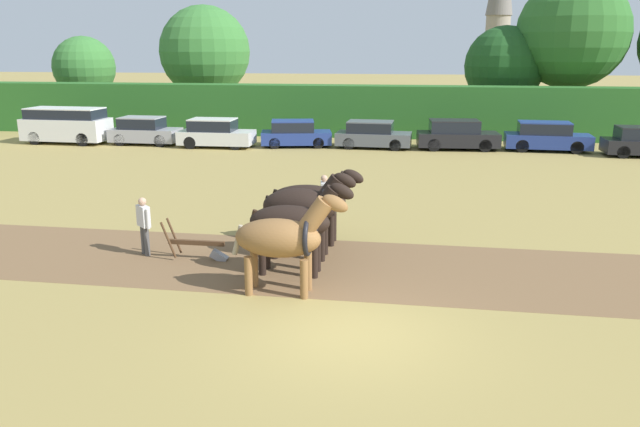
{
  "coord_description": "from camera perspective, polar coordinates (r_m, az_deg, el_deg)",
  "views": [
    {
      "loc": [
        0.94,
        -11.12,
        5.38
      ],
      "look_at": [
        -1.31,
        4.71,
        1.1
      ],
      "focal_mm": 35.0,
      "sensor_mm": 36.0,
      "label": 1
    }
  ],
  "objects": [
    {
      "name": "plow",
      "position": [
        16.56,
        -10.79,
        -3.07
      ],
      "size": [
        1.73,
        0.47,
        1.13
      ],
      "rotation": [
        0.0,
        0.0,
        -0.02
      ],
      "color": "#4C331E",
      "rests_on": "ground"
    },
    {
      "name": "tree_center_left",
      "position": [
        43.64,
        16.49,
        12.8
      ],
      "size": [
        5.16,
        5.16,
        6.76
      ],
      "color": "#4C3823",
      "rests_on": "ground"
    },
    {
      "name": "tree_far_left",
      "position": [
        50.51,
        -20.76,
        12.38
      ],
      "size": [
        4.51,
        4.51,
        6.18
      ],
      "color": "brown",
      "rests_on": "ground"
    },
    {
      "name": "farmer_beside_team",
      "position": [
        19.34,
        0.38,
        1.59
      ],
      "size": [
        0.28,
        0.63,
        1.57
      ],
      "rotation": [
        0.0,
        0.0,
        0.18
      ],
      "color": "#4C4C4C",
      "rests_on": "ground"
    },
    {
      "name": "draft_horse_lead_right",
      "position": [
        15.0,
        -2.35,
        -0.77
      ],
      "size": [
        2.69,
        0.88,
        2.38
      ],
      "rotation": [
        0.0,
        0.0,
        -0.02
      ],
      "color": "black",
      "rests_on": "ground"
    },
    {
      "name": "parked_car_center_right",
      "position": [
        34.56,
        4.83,
        7.16
      ],
      "size": [
        4.15,
        2.05,
        1.47
      ],
      "rotation": [
        0.0,
        0.0,
        -0.06
      ],
      "color": "#565B66",
      "rests_on": "ground"
    },
    {
      "name": "parked_car_center_left",
      "position": [
        35.18,
        -9.53,
        7.22
      ],
      "size": [
        4.08,
        1.85,
        1.57
      ],
      "rotation": [
        0.0,
        0.0,
        0.0
      ],
      "color": "silver",
      "rests_on": "ground"
    },
    {
      "name": "tree_center",
      "position": [
        44.13,
        22.08,
        15.06
      ],
      "size": [
        7.02,
        7.02,
        9.76
      ],
      "color": "brown",
      "rests_on": "ground"
    },
    {
      "name": "farmer_at_plow",
      "position": [
        17.11,
        -15.81,
        -0.78
      ],
      "size": [
        0.49,
        0.47,
        1.57
      ],
      "rotation": [
        0.0,
        0.0,
        0.82
      ],
      "color": "#4C4C4C",
      "rests_on": "ground"
    },
    {
      "name": "parked_car_right",
      "position": [
        34.74,
        12.38,
        7.01
      ],
      "size": [
        4.42,
        2.12,
        1.59
      ],
      "rotation": [
        0.0,
        0.0,
        0.06
      ],
      "color": "black",
      "rests_on": "ground"
    },
    {
      "name": "draft_horse_trail_left",
      "position": [
        16.19,
        -1.53,
        0.66
      ],
      "size": [
        2.6,
        1.02,
        2.37
      ],
      "rotation": [
        0.0,
        0.0,
        -0.02
      ],
      "color": "black",
      "rests_on": "ground"
    },
    {
      "name": "parked_car_far_right",
      "position": [
        35.49,
        20.0,
        6.59
      ],
      "size": [
        4.48,
        1.96,
        1.55
      ],
      "rotation": [
        0.0,
        0.0,
        -0.06
      ],
      "color": "navy",
      "rests_on": "ground"
    },
    {
      "name": "draft_horse_lead_left",
      "position": [
        13.82,
        -3.38,
        -2.21
      ],
      "size": [
        2.69,
        0.95,
        2.4
      ],
      "rotation": [
        0.0,
        0.0,
        -0.02
      ],
      "color": "brown",
      "rests_on": "ground"
    },
    {
      "name": "ground_plane",
      "position": [
        12.39,
        2.97,
        -10.78
      ],
      "size": [
        240.0,
        240.0,
        0.0
      ],
      "primitive_type": "plane",
      "color": "#998447"
    },
    {
      "name": "draft_horse_trail_right",
      "position": [
        17.43,
        -0.74,
        1.27
      ],
      "size": [
        2.77,
        0.92,
        2.22
      ],
      "rotation": [
        0.0,
        0.0,
        -0.02
      ],
      "color": "black",
      "rests_on": "ground"
    },
    {
      "name": "church_spire",
      "position": [
        77.75,
        16.1,
        18.07
      ],
      "size": [
        3.03,
        3.03,
        19.71
      ],
      "color": "gray",
      "rests_on": "ground"
    },
    {
      "name": "hedgerow",
      "position": [
        38.97,
        6.73,
        9.26
      ],
      "size": [
        69.79,
        1.99,
        3.11
      ],
      "primitive_type": "cube",
      "color": "#286023",
      "rests_on": "ground"
    },
    {
      "name": "plowed_furrow_strip",
      "position": [
        17.66,
        -18.5,
        -3.55
      ],
      "size": [
        33.52,
        4.92,
        0.01
      ],
      "primitive_type": "cube",
      "rotation": [
        0.0,
        0.0,
        -0.02
      ],
      "color": "brown",
      "rests_on": "ground"
    },
    {
      "name": "parked_car_center",
      "position": [
        34.98,
        -2.28,
        7.28
      ],
      "size": [
        4.13,
        2.51,
        1.45
      ],
      "rotation": [
        0.0,
        0.0,
        0.18
      ],
      "color": "navy",
      "rests_on": "ground"
    },
    {
      "name": "parked_car_left",
      "position": [
        37.09,
        -15.75,
        7.25
      ],
      "size": [
        3.9,
        1.88,
        1.55
      ],
      "rotation": [
        0.0,
        0.0,
        -0.03
      ],
      "color": "#9E9EA8",
      "rests_on": "ground"
    },
    {
      "name": "parked_van",
      "position": [
        38.97,
        -22.18,
        7.51
      ],
      "size": [
        4.89,
        2.2,
        2.02
      ],
      "rotation": [
        0.0,
        0.0,
        -0.04
      ],
      "color": "silver",
      "rests_on": "ground"
    },
    {
      "name": "tree_left",
      "position": [
        46.59,
        -10.5,
        14.35
      ],
      "size": [
        6.41,
        6.41,
        8.27
      ],
      "color": "brown",
      "rests_on": "ground"
    }
  ]
}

